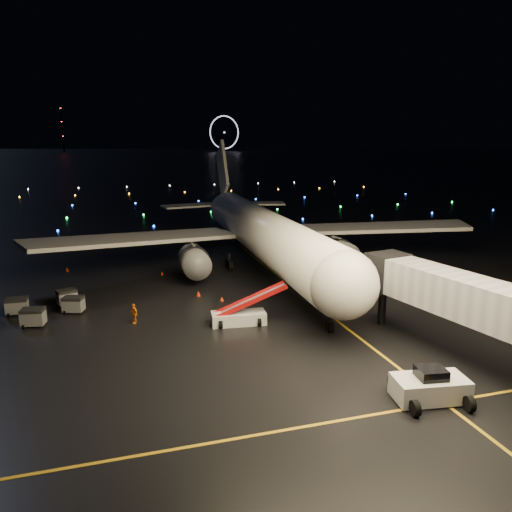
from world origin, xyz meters
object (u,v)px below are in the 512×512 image
object	(u,v)px
belt_loader	(238,306)
baggage_cart_0	(73,305)
baggage_cart_1	(67,297)
baggage_cart_2	(33,317)
baggage_cart_3	(17,306)
pushback_tug	(430,384)
crew_c	(134,313)
airliner	(256,204)

from	to	relation	value
belt_loader	baggage_cart_0	distance (m)	16.24
baggage_cart_1	baggage_cart_2	xyz separation A→B (m)	(-2.46, -5.53, 0.05)
baggage_cart_3	baggage_cart_0	bearing A→B (deg)	-9.17
pushback_tug	crew_c	world-z (taller)	pushback_tug
crew_c	baggage_cart_2	world-z (taller)	crew_c
baggage_cart_3	crew_c	bearing A→B (deg)	-26.46
pushback_tug	belt_loader	world-z (taller)	belt_loader
baggage_cart_3	pushback_tug	bearing A→B (deg)	-40.71
belt_loader	airliner	bearing A→B (deg)	75.24
pushback_tug	baggage_cart_3	distance (m)	37.31
airliner	pushback_tug	world-z (taller)	airliner
crew_c	baggage_cart_2	distance (m)	8.80
pushback_tug	baggage_cart_3	bearing A→B (deg)	146.29
pushback_tug	baggage_cart_1	distance (m)	35.51
baggage_cart_2	baggage_cart_3	bearing A→B (deg)	126.72
baggage_cart_0	pushback_tug	bearing A→B (deg)	-28.49
crew_c	baggage_cart_2	xyz separation A→B (m)	(-8.62, 1.78, -0.10)
pushback_tug	crew_c	xyz separation A→B (m)	(-17.13, 19.50, -0.17)
airliner	belt_loader	world-z (taller)	airliner
crew_c	baggage_cart_2	size ratio (longest dim) A/B	0.95
pushback_tug	baggage_cart_0	distance (m)	33.00
airliner	baggage_cart_0	world-z (taller)	airliner
pushback_tug	baggage_cart_0	bearing A→B (deg)	141.57
crew_c	baggage_cart_0	distance (m)	7.10
baggage_cart_1	baggage_cart_2	size ratio (longest dim) A/B	0.94
pushback_tug	crew_c	bearing A→B (deg)	139.82
baggage_cart_1	baggage_cart_3	world-z (taller)	baggage_cart_3
belt_loader	crew_c	world-z (taller)	belt_loader
baggage_cart_1	belt_loader	bearing A→B (deg)	-54.12
pushback_tug	baggage_cart_1	size ratio (longest dim) A/B	2.52
pushback_tug	baggage_cart_0	xyz separation A→B (m)	(-22.52, 24.12, -0.31)
airliner	baggage_cart_0	size ratio (longest dim) A/B	30.94
belt_loader	baggage_cart_3	xyz separation A→B (m)	(-19.47, 8.46, -0.91)
baggage_cart_0	baggage_cart_3	bearing A→B (deg)	-172.24
baggage_cart_2	airliner	bearing A→B (deg)	42.42
baggage_cart_0	baggage_cart_1	bearing A→B (deg)	124.36
baggage_cart_0	baggage_cart_3	size ratio (longest dim) A/B	0.97
baggage_cart_0	baggage_cart_3	xyz separation A→B (m)	(-5.10, 0.96, 0.03)
pushback_tug	baggage_cart_3	size ratio (longest dim) A/B	2.40
crew_c	baggage_cart_1	world-z (taller)	crew_c
baggage_cart_2	baggage_cart_1	bearing A→B (deg)	76.53
pushback_tug	baggage_cart_2	bearing A→B (deg)	148.95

